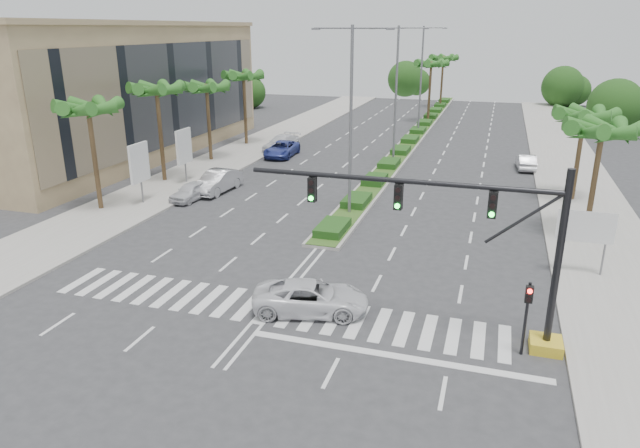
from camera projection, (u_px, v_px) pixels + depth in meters
The scene contains 28 objects.
ground at pixel (270, 308), 25.35m from camera, with size 160.00×160.00×0.00m, color #333335.
footpath_right at pixel (586, 209), 39.08m from camera, with size 6.00×120.00×0.15m, color gray.
footpath_left at pixel (191, 176), 47.66m from camera, with size 6.00×120.00×0.15m, color gray.
median at pixel (417, 135), 65.91m from camera, with size 2.20×75.00×0.20m, color gray.
median_grass at pixel (417, 134), 65.87m from camera, with size 1.80×75.00×0.04m, color #32511B.
building at pixel (118, 92), 54.18m from camera, with size 12.00×36.00×12.00m, color tan.
signal_gantry at pixel (494, 261), 21.61m from camera, with size 12.60×1.20×7.20m.
pedestrian_signal at pixel (527, 307), 21.08m from camera, with size 0.28×0.36×3.00m.
direction_sign at pixel (585, 230), 27.95m from camera, with size 2.70×0.11×3.40m.
billboard_near at pixel (139, 163), 39.30m from camera, with size 0.18×2.10×4.35m.
billboard_far at pixel (184, 147), 44.71m from camera, with size 0.18×2.10×4.35m.
palm_left_near at pixel (88, 112), 36.84m from camera, with size 4.57×4.68×7.55m.
palm_left_mid at pixel (157, 93), 43.93m from camera, with size 4.57×4.68×7.95m.
palm_left_far at pixel (207, 90), 51.34m from camera, with size 4.57×4.68×7.35m.
palm_left_end at pixel (244, 78), 58.43m from camera, with size 4.57×4.68×7.75m.
palm_right_near at pixel (602, 134), 31.86m from camera, with size 4.57×4.68×7.05m.
palm_right_far at pixel (584, 118), 39.17m from camera, with size 4.57×4.68×6.75m.
palm_median_a at pixel (431, 66), 72.62m from camera, with size 4.57×4.68×8.05m.
palm_median_b at pixel (443, 60), 86.15m from camera, with size 4.57×4.68×8.05m.
streetlight_near at pixel (351, 112), 35.76m from camera, with size 5.10×0.25×12.00m.
streetlight_mid at pixel (396, 88), 50.19m from camera, with size 5.10×0.25×12.00m.
streetlight_far at pixel (421, 74), 64.62m from camera, with size 5.10×0.25×12.00m.
car_parked_a at pixel (191, 191), 41.09m from camera, with size 1.53×3.80×1.29m, color silver.
car_parked_b at pixel (217, 181), 43.06m from camera, with size 1.74×4.99×1.64m, color #BCBBC1.
car_parked_c at pixel (282, 149), 54.95m from camera, with size 2.42×5.25×1.46m, color #2F3C92.
car_parked_d at pixel (281, 143), 57.42m from camera, with size 2.17×5.34×1.55m, color silver.
car_crossing at pixel (311, 297), 24.84m from camera, with size 2.32×5.03×1.40m, color silver.
car_right at pixel (526, 162), 50.00m from camera, with size 1.43×4.09×1.35m, color silver.
Camera 1 is at (8.92, -21.03, 11.84)m, focal length 32.00 mm.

